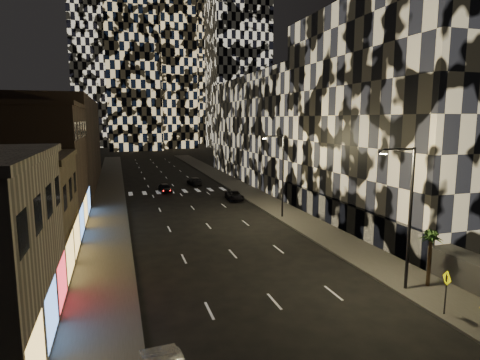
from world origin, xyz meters
TOP-DOWN VIEW (x-y plane):
  - sidewalk_left at (-10.00, 50.00)m, footprint 4.00×120.00m
  - sidewalk_right at (10.00, 50.00)m, footprint 4.00×120.00m
  - curb_left at (-7.90, 50.00)m, footprint 0.20×120.00m
  - curb_right at (7.90, 50.00)m, footprint 0.20×120.00m
  - retail_brown at (-17.00, 33.50)m, footprint 10.00×15.00m
  - retail_filler_left at (-17.00, 60.00)m, footprint 10.00×40.00m
  - midrise_right at (20.00, 24.50)m, footprint 16.00×25.00m
  - midrise_base at (12.30, 24.50)m, footprint 0.60×25.00m
  - midrise_filler_right at (20.00, 57.00)m, footprint 16.00×40.00m
  - tower_right_mid at (35.00, 135.00)m, footprint 20.00×20.00m
  - tower_center_low at (-2.00, 140.00)m, footprint 18.00×18.00m
  - streetlight_near at (8.35, 10.00)m, footprint 2.55×0.25m
  - streetlight_far at (8.35, 30.00)m, footprint 2.55×0.25m
  - car_dark_midlane at (-2.00, 49.54)m, footprint 2.04×4.12m
  - car_dark_oncoming at (3.50, 55.27)m, footprint 2.06×4.45m
  - car_dark_rightlane at (6.32, 41.12)m, footprint 2.34×4.51m
  - ped_sign at (8.30, 6.49)m, footprint 0.30×0.81m
  - palm_tree at (10.27, 9.93)m, footprint 1.87×1.87m

SIDE VIEW (x-z plane):
  - sidewalk_left at x=-10.00m, z-range 0.00..0.15m
  - sidewalk_right at x=10.00m, z-range 0.00..0.15m
  - curb_left at x=-7.90m, z-range 0.00..0.15m
  - curb_right at x=7.90m, z-range 0.00..0.15m
  - car_dark_rightlane at x=6.32m, z-range 0.00..1.22m
  - car_dark_oncoming at x=3.50m, z-range 0.00..1.26m
  - car_dark_midlane at x=-2.00m, z-range 0.00..1.35m
  - midrise_base at x=12.30m, z-range 0.00..3.00m
  - ped_sign at x=8.30m, z-range 0.58..3.08m
  - palm_tree at x=10.27m, z-range 1.35..5.03m
  - streetlight_near at x=8.35m, z-range 0.85..9.85m
  - streetlight_far at x=8.35m, z-range 0.85..9.85m
  - retail_brown at x=-17.00m, z-range 0.00..12.00m
  - retail_filler_left at x=-17.00m, z-range 0.00..14.00m
  - midrise_filler_right at x=20.00m, z-range 0.00..18.00m
  - midrise_right at x=20.00m, z-range 0.00..22.00m
  - tower_center_low at x=-2.00m, z-range 0.00..95.00m
  - tower_right_mid at x=35.00m, z-range 0.00..100.00m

